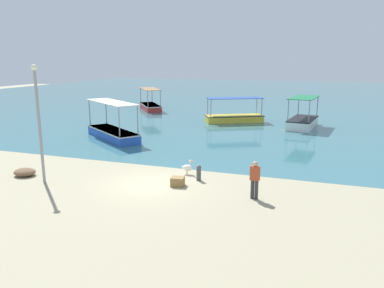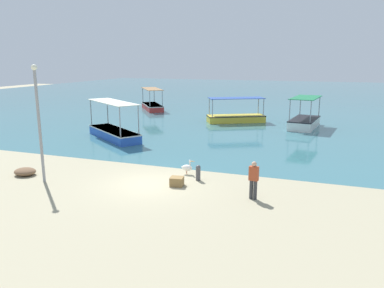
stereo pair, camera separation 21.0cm
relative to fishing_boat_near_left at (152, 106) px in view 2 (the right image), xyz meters
The scene contains 12 objects.
ground 27.64m from the fishing_boat_near_left, 64.73° to the right, with size 120.00×120.00×0.00m, color tan.
harbor_water 25.86m from the fishing_boat_near_left, 62.85° to the left, with size 110.00×90.00×0.00m, color #396E79.
fishing_boat_near_left is the anchor object (origin of this frame).
fishing_boat_far_right 12.77m from the fishing_boat_near_left, 25.45° to the right, with size 5.70×4.19×2.34m.
fishing_boat_near_right 16.77m from the fishing_boat_near_left, 74.47° to the right, with size 6.01×4.97×2.82m.
fishing_boat_far_left 19.06m from the fishing_boat_near_left, 19.74° to the right, with size 2.65×5.08×2.70m.
pelican 26.27m from the fishing_boat_near_left, 60.44° to the right, with size 0.80×0.29×0.80m.
lamp_post 27.35m from the fishing_boat_near_left, 75.77° to the right, with size 0.28×0.28×5.71m.
mooring_bollard 27.38m from the fishing_boat_near_left, 59.65° to the right, with size 0.25×0.25×0.80m.
fisherman_standing 30.39m from the fishing_boat_near_left, 56.20° to the right, with size 0.43×0.27×1.69m.
net_pile 26.35m from the fishing_boat_near_left, 79.04° to the right, with size 1.15×0.98×0.39m, color brown.
cargo_crate 28.03m from the fishing_boat_near_left, 62.05° to the right, with size 0.62×0.54×0.44m, color olive.
Camera 2 is at (7.77, -15.61, 5.94)m, focal length 35.00 mm.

